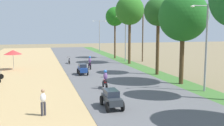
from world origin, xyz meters
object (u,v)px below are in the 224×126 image
object	(u,v)px
median_tree_fourth	(158,12)
motorbike_ahead_fourth	(69,60)
median_tree_fifth	(130,11)
utility_pole_near	(143,35)
streetlamp_near	(206,41)
motorbike_ahead_second	(105,80)
streetlamp_mid	(125,35)
pedestrian_on_shoulder	(43,101)
streetlamp_far	(100,33)
motorbike_ahead_third	(90,63)
median_tree_third	(183,16)
car_sedan_charcoal	(111,98)
median_tree_sixth	(115,17)
vendor_umbrella	(13,52)
car_hatchback_blue	(83,69)

from	to	relation	value
median_tree_fourth	motorbike_ahead_fourth	size ratio (longest dim) A/B	4.81
median_tree_fourth	median_tree_fifth	xyz separation A→B (m)	(0.06, 9.88, 0.84)
utility_pole_near	median_tree_fourth	bearing A→B (deg)	-104.24
streetlamp_near	motorbike_ahead_second	world-z (taller)	streetlamp_near
streetlamp_mid	utility_pole_near	world-z (taller)	utility_pole_near
motorbike_ahead_second	motorbike_ahead_fourth	size ratio (longest dim) A/B	1.00
pedestrian_on_shoulder	streetlamp_far	xyz separation A→B (m)	(13.05, 42.86, 3.23)
pedestrian_on_shoulder	median_tree_fourth	size ratio (longest dim) A/B	0.19
streetlamp_near	motorbike_ahead_third	bearing A→B (deg)	115.57
motorbike_ahead_fourth	pedestrian_on_shoulder	bearing A→B (deg)	-99.77
median_tree_fifth	median_tree_fourth	bearing A→B (deg)	-90.37
median_tree_third	car_sedan_charcoal	world-z (taller)	median_tree_third
median_tree_sixth	motorbike_ahead_third	xyz separation A→B (m)	(-6.60, -11.27, -6.44)
streetlamp_mid	car_sedan_charcoal	distance (m)	25.48
car_sedan_charcoal	motorbike_ahead_fourth	distance (m)	23.26
motorbike_ahead_fourth	median_tree_fourth	bearing A→B (deg)	-54.64
vendor_umbrella	motorbike_ahead_fourth	distance (m)	8.74
pedestrian_on_shoulder	median_tree_sixth	world-z (taller)	median_tree_sixth
streetlamp_mid	utility_pole_near	bearing A→B (deg)	-8.28
car_sedan_charcoal	car_hatchback_blue	distance (m)	13.13
streetlamp_far	car_hatchback_blue	xyz separation A→B (m)	(-8.56, -29.34, -3.44)
pedestrian_on_shoulder	motorbike_ahead_fourth	distance (m)	24.01
pedestrian_on_shoulder	streetlamp_mid	world-z (taller)	streetlamp_mid
vendor_umbrella	car_sedan_charcoal	world-z (taller)	vendor_umbrella
median_tree_fourth	streetlamp_far	world-z (taller)	median_tree_fourth
median_tree_third	utility_pole_near	bearing A→B (deg)	79.92
median_tree_fifth	car_sedan_charcoal	distance (m)	23.70
streetlamp_mid	motorbike_ahead_third	xyz separation A→B (m)	(-6.99, -6.51, -3.44)
pedestrian_on_shoulder	car_hatchback_blue	distance (m)	14.25
car_hatchback_blue	motorbike_ahead_third	distance (m)	4.33
pedestrian_on_shoulder	streetlamp_far	bearing A→B (deg)	73.06
median_tree_fifth	utility_pole_near	distance (m)	5.24
median_tree_fourth	motorbike_ahead_second	xyz separation A→B (m)	(-7.47, -5.55, -6.17)
streetlamp_near	car_sedan_charcoal	distance (m)	9.73
car_hatchback_blue	motorbike_ahead_fourth	world-z (taller)	car_hatchback_blue
median_tree_fourth	motorbike_ahead_third	size ratio (longest dim) A/B	4.81
utility_pole_near	motorbike_ahead_third	bearing A→B (deg)	-147.90
pedestrian_on_shoulder	motorbike_ahead_second	distance (m)	7.92
streetlamp_near	car_sedan_charcoal	size ratio (longest dim) A/B	3.16
motorbike_ahead_fourth	utility_pole_near	bearing A→B (deg)	0.05
utility_pole_near	car_sedan_charcoal	size ratio (longest dim) A/B	3.60
motorbike_ahead_second	motorbike_ahead_third	bearing A→B (deg)	85.99
pedestrian_on_shoulder	median_tree_third	size ratio (longest dim) A/B	0.19
median_tree_sixth	motorbike_ahead_third	world-z (taller)	median_tree_sixth
streetlamp_far	car_hatchback_blue	distance (m)	30.75
streetlamp_far	vendor_umbrella	bearing A→B (deg)	-124.97
utility_pole_near	car_hatchback_blue	distance (m)	15.60
median_tree_sixth	utility_pole_near	bearing A→B (deg)	-58.67
streetlamp_mid	car_hatchback_blue	distance (m)	14.04
streetlamp_mid	motorbike_ahead_second	xyz separation A→B (m)	(-7.80, -18.14, -3.44)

